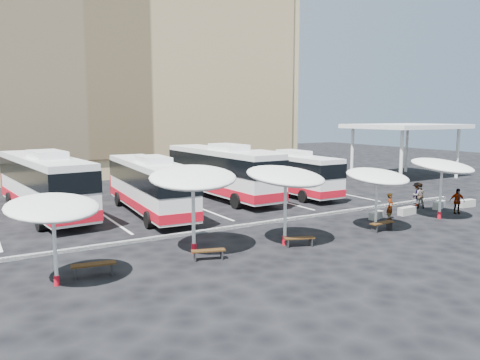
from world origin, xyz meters
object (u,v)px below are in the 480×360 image
sunshade_4 (442,166)px  wood_bench_1 (208,252)px  bus_3 (286,171)px  wood_bench_0 (94,266)px  wood_bench_3 (382,224)px  bus_1 (149,184)px  passenger_2 (457,201)px  wood_bench_2 (299,240)px  conc_bench_3 (466,203)px  passenger_3 (417,194)px  sunshade_1 (193,178)px  passenger_0 (390,207)px  conc_bench_1 (407,211)px  bus_2 (221,170)px  sunshade_2 (286,177)px  conc_bench_0 (376,215)px  passenger_1 (420,196)px  sunshade_0 (53,208)px  sunshade_3 (377,177)px  bus_0 (44,182)px

sunshade_4 → wood_bench_1: bearing=-179.9°
bus_3 → wood_bench_0: bearing=-146.2°
wood_bench_3 → bus_1: bearing=130.0°
passenger_2 → wood_bench_2: bearing=-144.1°
bus_1 → passenger_2: (16.20, -9.92, -1.07)m
conc_bench_3 → passenger_3: passenger_3 is taller
sunshade_1 → conc_bench_3: (20.07, 0.18, -3.12)m
passenger_0 → conc_bench_1: bearing=-13.6°
wood_bench_1 → conc_bench_1: size_ratio=1.16×
sunshade_1 → sunshade_4: 15.44m
bus_2 → sunshade_1: bearing=-125.1°
sunshade_2 → conc_bench_0: (7.96, 1.73, -3.03)m
sunshade_2 → wood_bench_0: sunshade_2 is taller
passenger_3 → passenger_1: bearing=36.6°
sunshade_0 → sunshade_4: 21.31m
wood_bench_1 → passenger_3: bearing=10.9°
wood_bench_3 → passenger_0: bearing=33.9°
passenger_0 → bus_3: bearing=63.8°
passenger_1 → wood_bench_2: bearing=48.4°
sunshade_0 → passenger_0: bearing=3.8°
wood_bench_0 → wood_bench_2: wood_bench_0 is taller
conc_bench_3 → passenger_1: (-3.02, 1.37, 0.59)m
conc_bench_1 → bus_2: bearing=121.1°
sunshade_0 → conc_bench_3: size_ratio=2.88×
wood_bench_2 → passenger_3: (12.95, 3.77, 0.46)m
sunshade_0 → conc_bench_3: (25.98, 1.24, -2.59)m
sunshade_3 → conc_bench_3: 10.51m
wood_bench_1 → wood_bench_3: size_ratio=0.96×
bus_3 → sunshade_2: 14.54m
bus_1 → wood_bench_1: size_ratio=7.87×
sunshade_2 → sunshade_3: size_ratio=1.33×
sunshade_3 → wood_bench_0: size_ratio=2.00×
bus_2 → wood_bench_1: bearing=-122.3°
sunshade_1 → wood_bench_3: bearing=-8.2°
bus_0 → bus_2: bearing=-6.6°
sunshade_3 → wood_bench_2: sunshade_3 is taller
wood_bench_0 → passenger_2: bearing=-0.1°
wood_bench_3 → passenger_3: 8.23m
wood_bench_3 → conc_bench_3: (9.85, 1.66, -0.11)m
wood_bench_1 → wood_bench_3: (10.12, -0.29, 0.02)m
bus_2 → wood_bench_0: bus_2 is taller
wood_bench_0 → conc_bench_1: 19.23m
conc_bench_0 → passenger_1: passenger_1 is taller
bus_3 → wood_bench_1: bearing=-136.6°
bus_1 → passenger_2: size_ratio=7.33×
wood_bench_2 → wood_bench_3: bearing=1.0°
wood_bench_2 → conc_bench_1: conc_bench_1 is taller
sunshade_4 → wood_bench_0: sunshade_4 is taller
bus_0 → sunshade_4: 23.71m
sunshade_1 → passenger_1: (17.05, 1.55, -2.53)m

